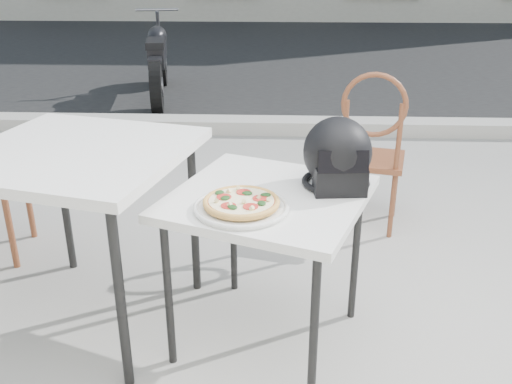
{
  "coord_description": "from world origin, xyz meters",
  "views": [
    {
      "loc": [
        -0.45,
        -1.91,
        1.54
      ],
      "look_at": [
        -0.53,
        -0.02,
        0.72
      ],
      "focal_mm": 40.0,
      "sensor_mm": 36.0,
      "label": 1
    }
  ],
  "objects_px": {
    "pizza": "(241,202)",
    "cafe_chair_main": "(372,144)",
    "helmet": "(338,157)",
    "motorcycle": "(158,62)",
    "cafe_table_side": "(77,165)",
    "cafe_table_main": "(268,208)",
    "plate": "(241,207)"
  },
  "relations": [
    {
      "from": "helmet",
      "to": "motorcycle",
      "type": "bearing_deg",
      "value": 105.64
    },
    {
      "from": "plate",
      "to": "pizza",
      "type": "height_order",
      "value": "pizza"
    },
    {
      "from": "plate",
      "to": "cafe_table_side",
      "type": "height_order",
      "value": "cafe_table_side"
    },
    {
      "from": "helmet",
      "to": "cafe_chair_main",
      "type": "bearing_deg",
      "value": 67.9
    },
    {
      "from": "pizza",
      "to": "cafe_chair_main",
      "type": "bearing_deg",
      "value": 61.67
    },
    {
      "from": "cafe_table_main",
      "to": "pizza",
      "type": "height_order",
      "value": "pizza"
    },
    {
      "from": "cafe_table_side",
      "to": "motorcycle",
      "type": "distance_m",
      "value": 4.05
    },
    {
      "from": "plate",
      "to": "cafe_table_side",
      "type": "bearing_deg",
      "value": 158.32
    },
    {
      "from": "pizza",
      "to": "motorcycle",
      "type": "height_order",
      "value": "motorcycle"
    },
    {
      "from": "motorcycle",
      "to": "cafe_table_side",
      "type": "bearing_deg",
      "value": -91.97
    },
    {
      "from": "cafe_chair_main",
      "to": "cafe_table_side",
      "type": "relative_size",
      "value": 0.92
    },
    {
      "from": "motorcycle",
      "to": "pizza",
      "type": "bearing_deg",
      "value": -83.66
    },
    {
      "from": "cafe_table_side",
      "to": "motorcycle",
      "type": "xyz_separation_m",
      "value": [
        -0.5,
        4.0,
        -0.33
      ]
    },
    {
      "from": "pizza",
      "to": "cafe_table_side",
      "type": "distance_m",
      "value": 0.73
    },
    {
      "from": "pizza",
      "to": "cafe_chair_main",
      "type": "xyz_separation_m",
      "value": [
        0.65,
        1.21,
        -0.18
      ]
    },
    {
      "from": "cafe_table_main",
      "to": "cafe_table_side",
      "type": "bearing_deg",
      "value": 171.12
    },
    {
      "from": "cafe_table_main",
      "to": "helmet",
      "type": "height_order",
      "value": "helmet"
    },
    {
      "from": "cafe_chair_main",
      "to": "pizza",
      "type": "bearing_deg",
      "value": 75.1
    },
    {
      "from": "cafe_chair_main",
      "to": "cafe_table_side",
      "type": "height_order",
      "value": "cafe_chair_main"
    },
    {
      "from": "cafe_table_main",
      "to": "motorcycle",
      "type": "relative_size",
      "value": 0.51
    },
    {
      "from": "cafe_table_main",
      "to": "helmet",
      "type": "xyz_separation_m",
      "value": [
        0.26,
        0.09,
        0.18
      ]
    },
    {
      "from": "helmet",
      "to": "cafe_table_side",
      "type": "relative_size",
      "value": 0.3
    },
    {
      "from": "plate",
      "to": "cafe_chair_main",
      "type": "height_order",
      "value": "cafe_chair_main"
    },
    {
      "from": "cafe_table_main",
      "to": "plate",
      "type": "xyz_separation_m",
      "value": [
        -0.09,
        -0.15,
        0.07
      ]
    },
    {
      "from": "pizza",
      "to": "cafe_table_side",
      "type": "bearing_deg",
      "value": 158.34
    },
    {
      "from": "cafe_table_side",
      "to": "motorcycle",
      "type": "bearing_deg",
      "value": 97.13
    },
    {
      "from": "cafe_chair_main",
      "to": "cafe_table_side",
      "type": "bearing_deg",
      "value": 48.57
    },
    {
      "from": "helmet",
      "to": "motorcycle",
      "type": "xyz_separation_m",
      "value": [
        -1.54,
        4.03,
        -0.4
      ]
    },
    {
      "from": "motorcycle",
      "to": "cafe_table_main",
      "type": "bearing_deg",
      "value": -81.94
    },
    {
      "from": "helmet",
      "to": "cafe_chair_main",
      "type": "height_order",
      "value": "helmet"
    },
    {
      "from": "plate",
      "to": "helmet",
      "type": "bearing_deg",
      "value": 33.93
    },
    {
      "from": "cafe_table_main",
      "to": "plate",
      "type": "bearing_deg",
      "value": -121.9
    }
  ]
}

